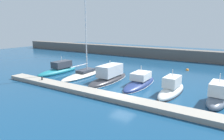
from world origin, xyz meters
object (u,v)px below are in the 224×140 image
(motorboat_charcoal_third, at_px, (109,76))
(motorboat_slate_sixth, at_px, (218,96))
(motorboat_teal_nearest, at_px, (59,70))
(sailboat_ivory_second, at_px, (85,73))
(dock_bollard, at_px, (42,78))
(motorboat_navy_fourth, at_px, (140,82))
(mooring_buoy_orange, at_px, (187,70))
(motorboat_white_fifth, at_px, (172,89))

(motorboat_charcoal_third, height_order, motorboat_slate_sixth, motorboat_slate_sixth)
(motorboat_teal_nearest, bearing_deg, motorboat_slate_sixth, -90.27)
(sailboat_ivory_second, distance_m, dock_bollard, 7.02)
(motorboat_teal_nearest, height_order, dock_bollard, motorboat_teal_nearest)
(motorboat_teal_nearest, xyz_separation_m, motorboat_navy_fourth, (14.77, 0.76, -0.20))
(motorboat_teal_nearest, distance_m, mooring_buoy_orange, 22.78)
(motorboat_charcoal_third, distance_m, motorboat_navy_fourth, 4.73)
(motorboat_charcoal_third, relative_size, motorboat_navy_fourth, 1.05)
(motorboat_charcoal_third, bearing_deg, mooring_buoy_orange, -31.08)
(sailboat_ivory_second, height_order, motorboat_white_fifth, sailboat_ivory_second)
(motorboat_navy_fourth, bearing_deg, sailboat_ivory_second, 87.83)
(motorboat_charcoal_third, xyz_separation_m, dock_bollard, (-7.04, -6.27, 0.06))
(motorboat_white_fifth, relative_size, motorboat_slate_sixth, 1.16)
(motorboat_navy_fourth, height_order, motorboat_white_fifth, motorboat_white_fifth)
(motorboat_white_fifth, distance_m, dock_bollard, 17.27)
(sailboat_ivory_second, xyz_separation_m, dock_bollard, (-1.97, -6.73, 0.34))
(sailboat_ivory_second, height_order, dock_bollard, sailboat_ivory_second)
(dock_bollard, bearing_deg, motorboat_white_fifth, 18.23)
(motorboat_white_fifth, xyz_separation_m, dock_bollard, (-16.41, -5.40, 0.20))
(motorboat_white_fifth, bearing_deg, motorboat_slate_sixth, -90.52)
(motorboat_slate_sixth, bearing_deg, motorboat_teal_nearest, 90.68)
(motorboat_teal_nearest, relative_size, dock_bollard, 18.38)
(motorboat_charcoal_third, relative_size, motorboat_slate_sixth, 1.48)
(mooring_buoy_orange, bearing_deg, motorboat_navy_fourth, -103.94)
(motorboat_charcoal_third, distance_m, motorboat_white_fifth, 9.41)
(motorboat_navy_fourth, distance_m, motorboat_slate_sixth, 9.69)
(motorboat_navy_fourth, xyz_separation_m, mooring_buoy_orange, (3.26, 13.14, -0.35))
(motorboat_teal_nearest, xyz_separation_m, sailboat_ivory_second, (4.99, 0.82, -0.17))
(mooring_buoy_orange, bearing_deg, sailboat_ivory_second, -134.89)
(mooring_buoy_orange, distance_m, dock_bollard, 24.87)
(motorboat_teal_nearest, distance_m, dock_bollard, 6.64)
(motorboat_teal_nearest, distance_m, motorboat_navy_fourth, 14.79)
(motorboat_charcoal_third, bearing_deg, motorboat_navy_fourth, -85.76)
(motorboat_charcoal_third, relative_size, motorboat_white_fifth, 1.27)
(motorboat_slate_sixth, bearing_deg, motorboat_charcoal_third, 88.02)
(sailboat_ivory_second, distance_m, motorboat_charcoal_third, 5.10)
(motorboat_white_fifth, bearing_deg, dock_bollard, 110.35)
(motorboat_navy_fourth, bearing_deg, mooring_buoy_orange, -15.79)
(sailboat_ivory_second, bearing_deg, motorboat_white_fifth, -96.54)
(mooring_buoy_orange, height_order, dock_bollard, dock_bollard)
(motorboat_teal_nearest, height_order, motorboat_navy_fourth, motorboat_teal_nearest)
(motorboat_white_fifth, height_order, mooring_buoy_orange, motorboat_white_fifth)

